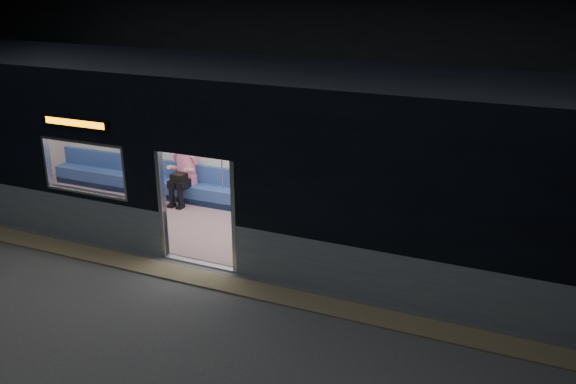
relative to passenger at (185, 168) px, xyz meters
The scene contains 7 objects.
station_floor 4.09m from the passenger, 62.29° to the right, with size 24.00×14.00×0.01m, color #47494C.
station_envelope 4.90m from the passenger, 62.29° to the right, with size 24.00×14.00×5.00m.
tactile_strip 3.62m from the passenger, 58.14° to the right, with size 22.80×0.50×0.03m, color #8C7F59.
metro_car 2.34m from the passenger, 28.32° to the right, with size 18.00×3.04×3.35m.
passenger is the anchor object (origin of this frame).
handbag 0.28m from the passenger, 88.84° to the right, with size 0.31×0.26×0.15m, color black.
transit_map 6.09m from the passenger, ahead, with size 1.08×0.03×0.70m, color white.
Camera 1 is at (5.37, -7.39, 5.05)m, focal length 38.00 mm.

